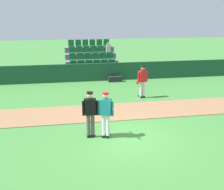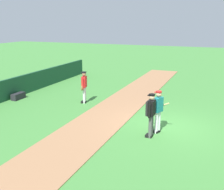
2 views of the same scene
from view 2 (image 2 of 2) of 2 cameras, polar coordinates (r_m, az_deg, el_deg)
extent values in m
plane|color=#42843A|center=(12.43, 10.78, -6.45)|extent=(80.00, 80.00, 0.00)
cube|color=#9E704C|center=(13.24, -1.87, -4.76)|extent=(28.00, 2.37, 0.03)
cube|color=#196033|center=(18.18, -21.67, 2.00)|extent=(0.44, 0.40, 0.08)
cylinder|color=white|center=(11.60, 8.95, -5.55)|extent=(0.14, 0.14, 0.90)
cylinder|color=white|center=(11.73, 9.40, -5.35)|extent=(0.14, 0.14, 0.90)
cube|color=black|center=(11.77, 8.63, -7.31)|extent=(0.21, 0.29, 0.10)
cube|color=black|center=(11.90, 9.07, -7.09)|extent=(0.21, 0.29, 0.10)
cube|color=#197075|center=(11.43, 9.33, -1.92)|extent=(0.45, 0.35, 0.60)
cylinder|color=#197075|center=(11.24, 8.61, -2.43)|extent=(0.09, 0.09, 0.55)
cylinder|color=#197075|center=(11.64, 10.00, -1.89)|extent=(0.09, 0.09, 0.55)
sphere|color=tan|center=(11.31, 9.42, 0.17)|extent=(0.22, 0.22, 0.22)
cylinder|color=#B21919|center=(11.29, 9.44, 0.66)|extent=(0.23, 0.23, 0.06)
cube|color=#B21919|center=(11.35, 9.02, 0.60)|extent=(0.21, 0.18, 0.02)
cylinder|color=tan|center=(11.72, 9.57, -2.26)|extent=(0.11, 0.80, 0.41)
cylinder|color=#4C4C4C|center=(11.12, 7.72, -6.42)|extent=(0.14, 0.14, 0.90)
cylinder|color=#4C4C4C|center=(11.26, 7.96, -6.14)|extent=(0.14, 0.14, 0.90)
cube|color=black|center=(11.29, 7.35, -8.27)|extent=(0.13, 0.27, 0.10)
cube|color=black|center=(11.43, 7.60, -7.98)|extent=(0.13, 0.27, 0.10)
cube|color=black|center=(10.95, 7.98, -2.61)|extent=(0.41, 0.24, 0.60)
cylinder|color=black|center=(10.73, 7.57, -3.23)|extent=(0.09, 0.09, 0.55)
cylinder|color=black|center=(11.19, 8.35, -2.51)|extent=(0.09, 0.09, 0.55)
sphere|color=tan|center=(10.83, 8.06, -0.44)|extent=(0.22, 0.22, 0.22)
cylinder|color=black|center=(10.80, 8.08, 0.07)|extent=(0.23, 0.23, 0.06)
cube|color=black|center=(10.84, 7.57, -0.02)|extent=(0.19, 0.13, 0.02)
cube|color=black|center=(10.98, 7.33, -2.53)|extent=(0.44, 0.10, 0.56)
cylinder|color=silver|center=(15.64, -5.64, -0.08)|extent=(0.14, 0.14, 0.90)
cylinder|color=silver|center=(15.79, -5.49, 0.06)|extent=(0.14, 0.14, 0.90)
cube|color=black|center=(15.77, -5.82, -1.48)|extent=(0.17, 0.28, 0.10)
cube|color=black|center=(15.91, -5.67, -1.32)|extent=(0.17, 0.28, 0.10)
cube|color=red|center=(15.54, -5.64, 2.67)|extent=(0.44, 0.30, 0.60)
cylinder|color=red|center=(15.32, -5.87, 2.29)|extent=(0.09, 0.09, 0.55)
cylinder|color=red|center=(15.79, -5.40, 2.68)|extent=(0.09, 0.09, 0.55)
sphere|color=#9E7051|center=(15.46, -5.68, 4.22)|extent=(0.22, 0.22, 0.22)
cylinder|color=black|center=(15.44, -5.69, 4.59)|extent=(0.23, 0.23, 0.06)
cube|color=black|center=(15.47, -6.04, 4.49)|extent=(0.20, 0.16, 0.02)
ellipsoid|color=brown|center=(15.37, -6.05, 1.37)|extent=(0.22, 0.16, 0.28)
cube|color=#232328|center=(17.34, -18.37, -0.22)|extent=(0.90, 0.36, 0.36)
camera|label=1|loc=(11.79, 61.55, 7.49)|focal=45.93mm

